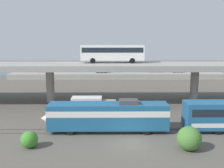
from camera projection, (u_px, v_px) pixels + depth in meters
name	position (u px, v px, depth m)	size (l,w,h in m)	color
ground_plane	(131.00, 143.00, 29.30)	(260.00, 260.00, 0.00)	#565149
rail_strip_near	(129.00, 133.00, 32.53)	(110.00, 0.12, 0.12)	#59544C
rail_strip_far	(128.00, 129.00, 33.95)	(110.00, 0.12, 0.12)	#59544C
train_locomotive	(102.00, 115.00, 32.86)	(16.21, 3.04, 4.18)	#1E5984
highway_overpass	(123.00, 67.00, 47.95)	(96.00, 10.59, 7.41)	gray
transit_bus_on_overpass	(112.00, 52.00, 49.18)	(12.00, 2.68, 3.40)	silver
service_truck_west	(93.00, 106.00, 39.64)	(6.80, 2.46, 3.04)	#9E998C
pier_parking_lot	(117.00, 75.00, 83.43)	(67.09, 11.66, 1.71)	gray
parked_car_0	(44.00, 70.00, 83.12)	(4.10, 1.88, 1.50)	maroon
parked_car_1	(156.00, 70.00, 83.11)	(4.35, 1.96, 1.50)	#515459
parked_car_2	(168.00, 69.00, 85.96)	(4.61, 1.92, 1.50)	silver
parked_car_3	(178.00, 70.00, 82.60)	(4.10, 2.00, 1.50)	#B7B7BC
parked_car_4	(116.00, 70.00, 83.75)	(4.57, 1.89, 1.50)	#0C4C26
parked_car_5	(102.00, 70.00, 81.38)	(4.05, 1.83, 1.50)	#B7B7BC
parked_car_6	(82.00, 69.00, 85.07)	(4.50, 1.93, 1.50)	#0C4C26
harbor_water	(115.00, 70.00, 106.26)	(140.00, 36.00, 0.01)	#2D5170
shrub_left	(29.00, 140.00, 27.95)	(1.85, 1.85, 1.85)	#3B852C
shrub_right	(189.00, 138.00, 27.25)	(2.60, 2.60, 2.60)	#437531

